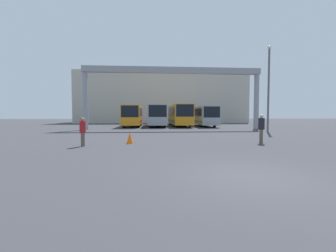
% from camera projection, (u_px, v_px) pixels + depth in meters
% --- Properties ---
extents(ground_plane, '(200.00, 200.00, 0.00)m').
position_uv_depth(ground_plane, '(249.00, 177.00, 6.28)').
color(ground_plane, '#38383D').
extents(building_backdrop, '(38.17, 12.00, 11.26)m').
position_uv_depth(building_backdrop, '(162.00, 99.00, 54.07)').
color(building_backdrop, '#B7B2A3').
rests_on(building_backdrop, ground).
extents(overhead_gantry, '(21.33, 0.80, 7.45)m').
position_uv_depth(overhead_gantry, '(173.00, 79.00, 26.91)').
color(overhead_gantry, gray).
rests_on(overhead_gantry, ground).
extents(bus_slot_0, '(2.50, 10.13, 3.10)m').
position_uv_depth(bus_slot_0, '(133.00, 115.00, 34.25)').
color(bus_slot_0, orange).
rests_on(bus_slot_0, ground).
extents(bus_slot_1, '(2.62, 10.89, 3.17)m').
position_uv_depth(bus_slot_1, '(157.00, 115.00, 34.91)').
color(bus_slot_1, '#999EA5').
rests_on(bus_slot_1, ground).
extents(bus_slot_2, '(2.62, 12.19, 3.27)m').
position_uv_depth(bus_slot_2, '(179.00, 114.00, 35.83)').
color(bus_slot_2, orange).
rests_on(bus_slot_2, ground).
extents(bus_slot_3, '(2.46, 10.42, 3.00)m').
position_uv_depth(bus_slot_3, '(203.00, 115.00, 35.24)').
color(bus_slot_3, '#999EA5').
rests_on(bus_slot_3, ground).
extents(pedestrian_near_right, '(0.37, 0.37, 1.80)m').
position_uv_depth(pedestrian_near_right, '(261.00, 128.00, 13.77)').
color(pedestrian_near_right, brown).
rests_on(pedestrian_near_right, ground).
extents(pedestrian_far_center, '(0.33, 0.33, 1.60)m').
position_uv_depth(pedestrian_far_center, '(83.00, 131.00, 12.44)').
color(pedestrian_far_center, brown).
rests_on(pedestrian_far_center, ground).
extents(traffic_cone, '(0.44, 0.44, 0.67)m').
position_uv_depth(traffic_cone, '(130.00, 138.00, 13.74)').
color(traffic_cone, orange).
rests_on(traffic_cone, ground).
extents(lamp_post, '(0.36, 0.36, 8.78)m').
position_uv_depth(lamp_post, '(269.00, 86.00, 22.95)').
color(lamp_post, '#595B60').
rests_on(lamp_post, ground).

